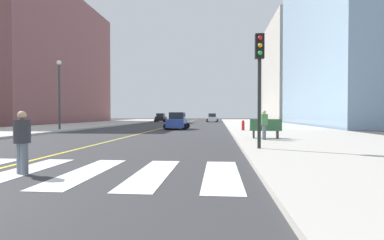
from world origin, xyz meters
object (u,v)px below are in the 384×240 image
object	(u,v)px
park_bench	(266,129)
fire_hydrant	(243,125)
car_blue_nearest	(177,121)
street_lamp	(59,88)
car_white_third	(212,118)
pedestrian_waiting_east	(264,123)
traffic_light_near_corner	(260,68)
pedestrian_crossing	(22,139)
car_black_second	(161,118)

from	to	relation	value
park_bench	fire_hydrant	size ratio (longest dim) A/B	2.06
car_blue_nearest	street_lamp	distance (m)	11.71
car_white_third	pedestrian_waiting_east	distance (m)	43.20
traffic_light_near_corner	street_lamp	world-z (taller)	street_lamp
car_white_third	fire_hydrant	world-z (taller)	car_white_third
pedestrian_crossing	street_lamp	xyz separation A→B (m)	(-9.82, 19.13, 3.13)
street_lamp	car_blue_nearest	bearing A→B (deg)	19.71
traffic_light_near_corner	pedestrian_crossing	size ratio (longest dim) A/B	2.86
car_black_second	street_lamp	world-z (taller)	street_lamp
car_black_second	park_bench	bearing A→B (deg)	-71.37
street_lamp	pedestrian_waiting_east	bearing A→B (deg)	-29.52
traffic_light_near_corner	park_bench	xyz separation A→B (m)	(1.07, 5.15, -2.75)
pedestrian_waiting_east	park_bench	bearing A→B (deg)	1.14
pedestrian_crossing	street_lamp	bearing A→B (deg)	140.89
car_white_third	pedestrian_waiting_east	bearing A→B (deg)	92.90
traffic_light_near_corner	pedestrian_waiting_east	world-z (taller)	traffic_light_near_corner
car_blue_nearest	car_white_third	world-z (taller)	car_blue_nearest
street_lamp	fire_hydrant	bearing A→B (deg)	-1.58
pedestrian_waiting_east	traffic_light_near_corner	bearing A→B (deg)	-176.46
traffic_light_near_corner	car_black_second	bearing A→B (deg)	-74.10
car_blue_nearest	traffic_light_near_corner	xyz separation A→B (m)	(5.91, -17.88, 2.62)
park_bench	street_lamp	distance (m)	20.01
park_bench	street_lamp	world-z (taller)	street_lamp
car_black_second	fire_hydrant	distance (m)	36.04
park_bench	pedestrian_crossing	xyz separation A→B (m)	(-7.77, -10.20, 0.21)
traffic_light_near_corner	pedestrian_crossing	world-z (taller)	traffic_light_near_corner
pedestrian_waiting_east	fire_hydrant	size ratio (longest dim) A/B	1.83
traffic_light_near_corner	pedestrian_waiting_east	xyz separation A→B (m)	(0.85, 4.24, -2.39)
pedestrian_waiting_east	street_lamp	xyz separation A→B (m)	(-17.37, 9.83, 2.98)
traffic_light_near_corner	pedestrian_crossing	distance (m)	8.77
park_bench	car_white_third	bearing A→B (deg)	8.80
car_white_third	traffic_light_near_corner	xyz separation A→B (m)	(2.90, -47.28, 2.63)
pedestrian_waiting_east	street_lamp	bearing A→B (deg)	75.37
car_white_third	park_bench	distance (m)	42.32
car_blue_nearest	fire_hydrant	distance (m)	7.70
car_white_third	park_bench	xyz separation A→B (m)	(3.97, -42.13, -0.11)
park_bench	fire_hydrant	bearing A→B (deg)	7.33
traffic_light_near_corner	street_lamp	size ratio (longest dim) A/B	0.72
pedestrian_crossing	street_lamp	world-z (taller)	street_lamp
pedestrian_waiting_east	pedestrian_crossing	bearing A→B (deg)	155.79
pedestrian_crossing	park_bench	bearing A→B (deg)	76.40
car_blue_nearest	pedestrian_waiting_east	size ratio (longest dim) A/B	2.41
car_blue_nearest	car_black_second	distance (m)	29.94
car_white_third	fire_hydrant	distance (m)	33.85
park_bench	pedestrian_waiting_east	distance (m)	1.00
pedestrian_crossing	traffic_light_near_corner	bearing A→B (deg)	60.73
traffic_light_near_corner	park_bench	distance (m)	5.93
car_black_second	park_bench	distance (m)	44.15
fire_hydrant	street_lamp	size ratio (longest dim) A/B	0.14
pedestrian_waiting_east	fire_hydrant	xyz separation A→B (m)	(-0.36, 9.36, -0.47)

